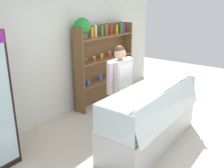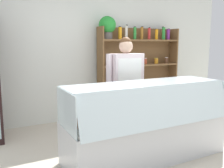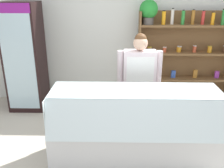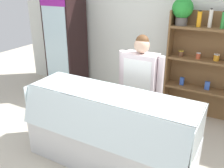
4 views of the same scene
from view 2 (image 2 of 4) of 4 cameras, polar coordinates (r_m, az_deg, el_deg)
The scene contains 5 objects.
ground_plane at distance 3.49m, azimuth 8.27°, elevation -16.48°, with size 12.00×12.00×0.00m, color beige.
back_wall at distance 5.05m, azimuth -5.85°, elevation 7.39°, with size 6.80×0.10×2.70m, color silver.
shelving_unit at distance 5.23m, azimuth 4.74°, elevation 5.52°, with size 1.84×0.33×2.03m.
deli_display_case at distance 3.39m, azimuth 7.69°, elevation -11.49°, with size 2.17×0.78×1.01m.
shop_clerk at distance 3.86m, azimuth 3.16°, elevation 0.94°, with size 0.67×0.25×1.61m.
Camera 2 is at (-1.86, -2.54, 1.51)m, focal length 40.00 mm.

